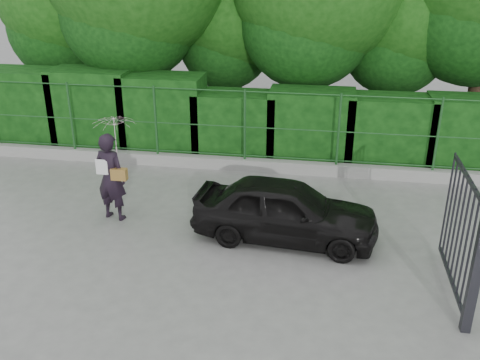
# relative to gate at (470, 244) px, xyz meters

# --- Properties ---
(ground) EXTENTS (80.00, 80.00, 0.00)m
(ground) POSITION_rel_gate_xyz_m (-4.60, 0.72, -1.19)
(ground) COLOR gray
(kerb) EXTENTS (14.00, 0.25, 0.30)m
(kerb) POSITION_rel_gate_xyz_m (-4.60, 5.22, -1.04)
(kerb) COLOR #9E9E99
(kerb) RESTS_ON ground
(fence) EXTENTS (14.13, 0.06, 1.80)m
(fence) POSITION_rel_gate_xyz_m (-4.38, 5.22, 0.01)
(fence) COLOR #1E4F22
(fence) RESTS_ON kerb
(hedge) EXTENTS (14.20, 1.20, 2.24)m
(hedge) POSITION_rel_gate_xyz_m (-4.89, 6.22, -0.18)
(hedge) COLOR black
(hedge) RESTS_ON ground
(gate) EXTENTS (0.22, 2.33, 2.36)m
(gate) POSITION_rel_gate_xyz_m (0.00, 0.00, 0.00)
(gate) COLOR #25252B
(gate) RESTS_ON ground
(woman) EXTENTS (0.95, 0.86, 2.20)m
(woman) POSITION_rel_gate_xyz_m (-6.41, 2.17, 0.18)
(woman) COLOR black
(woman) RESTS_ON ground
(car) EXTENTS (3.66, 1.75, 1.21)m
(car) POSITION_rel_gate_xyz_m (-2.88, 1.87, -0.58)
(car) COLOR black
(car) RESTS_ON ground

